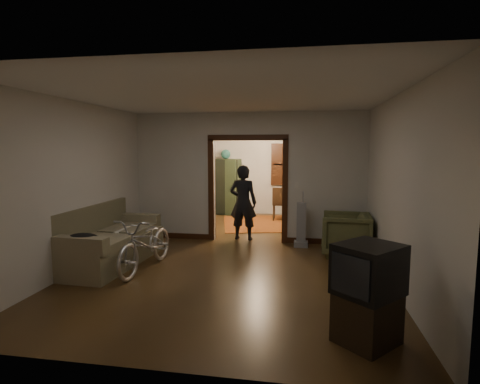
% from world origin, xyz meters
% --- Properties ---
extents(floor, '(5.00, 8.50, 0.01)m').
position_xyz_m(floor, '(0.00, 0.00, 0.00)').
color(floor, '#31200F').
rests_on(floor, ground).
extents(ceiling, '(5.00, 8.50, 0.01)m').
position_xyz_m(ceiling, '(0.00, 0.00, 2.80)').
color(ceiling, white).
rests_on(ceiling, floor).
extents(wall_back, '(5.00, 0.02, 2.80)m').
position_xyz_m(wall_back, '(0.00, 4.25, 1.40)').
color(wall_back, beige).
rests_on(wall_back, floor).
extents(wall_left, '(0.02, 8.50, 2.80)m').
position_xyz_m(wall_left, '(-2.50, 0.00, 1.40)').
color(wall_left, beige).
rests_on(wall_left, floor).
extents(wall_right, '(0.02, 8.50, 2.80)m').
position_xyz_m(wall_right, '(2.50, 0.00, 1.40)').
color(wall_right, beige).
rests_on(wall_right, floor).
extents(partition_wall, '(5.00, 0.14, 2.80)m').
position_xyz_m(partition_wall, '(0.00, 0.75, 1.40)').
color(partition_wall, beige).
rests_on(partition_wall, floor).
extents(door_casing, '(1.74, 0.20, 2.32)m').
position_xyz_m(door_casing, '(0.00, 0.75, 1.10)').
color(door_casing, black).
rests_on(door_casing, floor).
extents(far_window, '(0.98, 0.06, 1.28)m').
position_xyz_m(far_window, '(0.70, 4.21, 1.55)').
color(far_window, black).
rests_on(far_window, wall_back).
extents(chandelier, '(0.24, 0.24, 0.24)m').
position_xyz_m(chandelier, '(0.00, 2.50, 2.35)').
color(chandelier, '#FFE0A5').
rests_on(chandelier, ceiling).
extents(light_switch, '(0.08, 0.01, 0.12)m').
position_xyz_m(light_switch, '(1.05, 0.68, 1.25)').
color(light_switch, silver).
rests_on(light_switch, partition_wall).
extents(sofa, '(1.10, 2.28, 1.03)m').
position_xyz_m(sofa, '(-2.15, -1.30, 0.51)').
color(sofa, '#6D6748').
rests_on(sofa, floor).
extents(rolled_paper, '(0.09, 0.74, 0.09)m').
position_xyz_m(rolled_paper, '(-2.05, -1.00, 0.53)').
color(rolled_paper, beige).
rests_on(rolled_paper, sofa).
extents(jacket, '(0.46, 0.34, 0.13)m').
position_xyz_m(jacket, '(-2.10, -2.21, 0.68)').
color(jacket, black).
rests_on(jacket, sofa).
extents(bicycle, '(0.72, 1.77, 0.91)m').
position_xyz_m(bicycle, '(-1.38, -1.53, 0.46)').
color(bicycle, silver).
rests_on(bicycle, floor).
extents(armchair, '(0.96, 0.94, 0.81)m').
position_xyz_m(armchair, '(2.00, -0.09, 0.41)').
color(armchair, '#4F532E').
rests_on(armchair, floor).
extents(tv_stand, '(0.76, 0.77, 0.52)m').
position_xyz_m(tv_stand, '(1.86, -3.40, 0.26)').
color(tv_stand, black).
rests_on(tv_stand, floor).
extents(crt_tv, '(0.81, 0.82, 0.52)m').
position_xyz_m(crt_tv, '(1.86, -3.40, 0.79)').
color(crt_tv, black).
rests_on(crt_tv, tv_stand).
extents(vacuum, '(0.29, 0.23, 0.92)m').
position_xyz_m(vacuum, '(1.16, 0.40, 0.46)').
color(vacuum, gray).
rests_on(vacuum, floor).
extents(person, '(0.64, 0.44, 1.67)m').
position_xyz_m(person, '(-0.12, 0.83, 0.83)').
color(person, black).
rests_on(person, floor).
extents(oriental_rug, '(2.25, 2.67, 0.02)m').
position_xyz_m(oriental_rug, '(-0.03, 2.65, 0.01)').
color(oriental_rug, '#642A0F').
rests_on(oriental_rug, floor).
extents(locker, '(0.95, 0.68, 1.72)m').
position_xyz_m(locker, '(-1.17, 4.02, 0.86)').
color(locker, '#273721').
rests_on(locker, floor).
extents(globe, '(0.29, 0.29, 0.29)m').
position_xyz_m(globe, '(-1.17, 4.02, 1.94)').
color(globe, '#1E5972').
rests_on(globe, locker).
extents(desk, '(1.11, 0.76, 0.75)m').
position_xyz_m(desk, '(1.21, 3.72, 0.38)').
color(desk, black).
rests_on(desk, floor).
extents(desk_chair, '(0.51, 0.51, 0.95)m').
position_xyz_m(desk_chair, '(0.57, 3.24, 0.47)').
color(desk_chair, black).
rests_on(desk_chair, floor).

